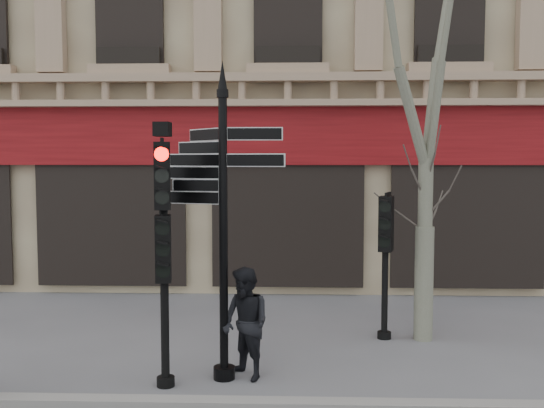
{
  "coord_description": "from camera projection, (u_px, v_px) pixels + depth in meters",
  "views": [
    {
      "loc": [
        0.13,
        -8.63,
        3.07
      ],
      "look_at": [
        -0.2,
        0.6,
        2.39
      ],
      "focal_mm": 40.0,
      "sensor_mm": 36.0,
      "label": 1
    }
  ],
  "objects": [
    {
      "name": "traffic_signal_main",
      "position": [
        164.0,
        221.0,
        8.05
      ],
      "size": [
        0.44,
        0.35,
        3.56
      ],
      "rotation": [
        0.0,
        0.0,
        0.18
      ],
      "color": "black",
      "rests_on": "ground"
    },
    {
      "name": "pedestrian_b",
      "position": [
        246.0,
        324.0,
        8.45
      ],
      "size": [
        0.95,
        0.96,
        1.57
      ],
      "primitive_type": "imported",
      "rotation": [
        0.0,
        0.0,
        -0.81
      ],
      "color": "black",
      "rests_on": "ground"
    },
    {
      "name": "kerb",
      "position": [
        283.0,
        405.0,
        7.44
      ],
      "size": [
        80.0,
        0.25,
        0.12
      ],
      "primitive_type": "cube",
      "color": "gray",
      "rests_on": "ground"
    },
    {
      "name": "traffic_signal_secondary",
      "position": [
        385.0,
        240.0,
        10.28
      ],
      "size": [
        0.48,
        0.41,
        2.45
      ],
      "rotation": [
        0.0,
        0.0,
        -0.32
      ],
      "color": "black",
      "rests_on": "ground"
    },
    {
      "name": "plane_tree",
      "position": [
        429.0,
        26.0,
        9.96
      ],
      "size": [
        2.82,
        2.82,
        7.5
      ],
      "color": "gray",
      "rests_on": "ground"
    },
    {
      "name": "ground",
      "position": [
        284.0,
        370.0,
        8.84
      ],
      "size": [
        80.0,
        80.0,
        0.0
      ],
      "primitive_type": "plane",
      "color": "slate",
      "rests_on": "ground"
    },
    {
      "name": "fingerpost",
      "position": [
        223.0,
        168.0,
        8.27
      ],
      "size": [
        2.45,
        2.45,
        4.41
      ],
      "rotation": [
        0.0,
        0.0,
        -0.43
      ],
      "color": "black",
      "rests_on": "ground"
    }
  ]
}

